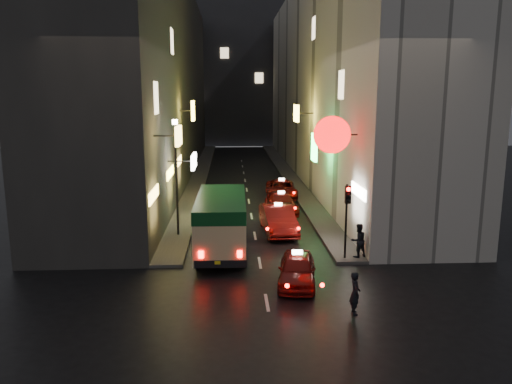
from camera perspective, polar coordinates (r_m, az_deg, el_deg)
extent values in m
plane|color=black|center=(15.58, 2.39, -18.42)|extent=(120.00, 120.00, 0.00)
cube|color=#34322F|center=(47.98, -11.25, 12.49)|extent=(6.00, 52.00, 18.00)
cube|color=#EDC153|center=(24.47, -8.85, 6.37)|extent=(0.18, 1.69, 0.93)
cube|color=white|center=(29.66, -7.12, 3.52)|extent=(0.18, 2.36, 0.82)
cube|color=yellow|center=(37.13, -7.22, 9.19)|extent=(0.18, 1.29, 1.48)
cube|color=#EDC153|center=(24.16, -11.63, -0.27)|extent=(0.10, 2.82, 0.55)
cube|color=yellow|center=(30.71, -9.80, 2.20)|extent=(0.10, 3.10, 0.55)
cube|color=#EDC153|center=(36.21, -8.77, 3.57)|extent=(0.10, 2.56, 0.55)
cube|color=#FFE5B2|center=(25.75, -11.37, 10.51)|extent=(0.06, 1.30, 1.60)
cube|color=#FFE5B2|center=(33.85, -9.59, 16.60)|extent=(0.06, 1.30, 1.60)
cube|color=beige|center=(48.41, 8.32, 12.57)|extent=(6.00, 52.00, 18.00)
cylinder|color=#F20A0A|center=(25.11, 8.68, 6.49)|extent=(1.84, 0.18, 1.84)
cube|color=#32FB55|center=(31.66, 6.67, 5.09)|extent=(0.18, 1.37, 1.72)
cube|color=yellow|center=(38.09, 4.63, 8.96)|extent=(0.18, 1.93, 1.26)
cube|color=white|center=(25.02, 11.66, 0.11)|extent=(0.10, 2.64, 0.55)
cube|color=#FFE5B2|center=(29.18, 9.72, 11.99)|extent=(0.06, 1.30, 1.60)
cube|color=#FFE5B2|center=(39.30, 6.61, 18.10)|extent=(0.06, 1.30, 1.60)
cube|color=#2F2F34|center=(79.57, -2.08, 13.51)|extent=(30.00, 10.00, 22.00)
cube|color=#4A4744|center=(48.18, -6.43, 1.97)|extent=(1.50, 52.00, 0.15)
cube|color=#4A4744|center=(48.42, 3.67, 2.07)|extent=(1.50, 52.00, 0.15)
cube|color=#CFBB81|center=(24.31, -3.97, -3.35)|extent=(2.38, 6.57, 2.40)
cube|color=#0C3F1A|center=(24.09, -4.00, -1.22)|extent=(2.40, 6.60, 0.60)
cube|color=black|center=(24.57, -3.97, -2.62)|extent=(2.37, 3.96, 0.55)
cube|color=black|center=(21.52, -4.08, -8.17)|extent=(2.25, 0.21, 0.33)
cube|color=#FF0A05|center=(21.35, -6.31, -7.14)|extent=(0.20, 0.06, 0.31)
cube|color=#FF0A05|center=(21.31, -1.88, -7.11)|extent=(0.20, 0.06, 0.31)
cylinder|color=black|center=(26.68, -6.08, -4.74)|extent=(0.24, 0.83, 0.83)
cylinder|color=black|center=(22.65, -1.40, -7.59)|extent=(0.24, 0.83, 0.83)
imported|color=maroon|center=(20.72, 4.72, -8.50)|extent=(2.57, 4.86, 1.47)
cube|color=white|center=(20.45, 4.75, -6.32)|extent=(0.44, 0.24, 0.16)
sphere|color=#FF0A05|center=(18.68, 3.57, -10.65)|extent=(0.16, 0.16, 0.16)
sphere|color=#FF0A05|center=(18.86, 7.58, -10.51)|extent=(0.16, 0.16, 0.16)
imported|color=maroon|center=(28.06, 2.55, -2.87)|extent=(2.72, 5.82, 1.81)
cube|color=white|center=(27.83, 2.57, -0.88)|extent=(0.43, 0.21, 0.16)
sphere|color=#FF0A05|center=(25.50, 1.31, -4.23)|extent=(0.16, 0.16, 0.16)
sphere|color=#FF0A05|center=(25.66, 4.88, -4.17)|extent=(0.16, 0.16, 0.16)
imported|color=maroon|center=(32.91, 2.90, -1.07)|extent=(2.26, 4.76, 1.47)
cube|color=white|center=(32.74, 2.91, 0.34)|extent=(0.43, 0.21, 0.16)
sphere|color=#FF0A05|center=(30.80, 2.09, -1.87)|extent=(0.16, 0.16, 0.16)
sphere|color=#FF0A05|center=(30.94, 4.50, -1.84)|extent=(0.16, 0.16, 0.16)
imported|color=maroon|center=(37.63, 2.93, 0.51)|extent=(2.02, 4.78, 1.51)
cube|color=white|center=(37.49, 2.94, 1.78)|extent=(0.42, 0.19, 0.16)
sphere|color=#FF0A05|center=(35.45, 2.21, -0.11)|extent=(0.16, 0.16, 0.16)
sphere|color=#FF0A05|center=(35.60, 4.36, -0.09)|extent=(0.16, 0.16, 0.16)
imported|color=black|center=(18.27, 11.27, -10.96)|extent=(0.38, 0.58, 1.75)
imported|color=black|center=(23.91, 11.62, -5.19)|extent=(0.79, 0.65, 1.82)
cylinder|color=black|center=(23.44, 10.25, -3.33)|extent=(0.10, 0.10, 3.50)
cube|color=black|center=(22.99, 10.46, -0.30)|extent=(0.26, 0.18, 0.80)
sphere|color=#FF0A05|center=(22.83, 10.55, 0.31)|extent=(0.18, 0.18, 0.18)
sphere|color=black|center=(22.88, 10.52, -0.36)|extent=(0.17, 0.17, 0.17)
sphere|color=black|center=(22.94, 10.50, -1.02)|extent=(0.17, 0.17, 0.17)
cylinder|color=black|center=(27.03, -9.06, 1.34)|extent=(0.12, 0.12, 6.00)
cylinder|color=#FFE5BF|center=(26.68, -9.26, 7.91)|extent=(0.28, 0.28, 0.25)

